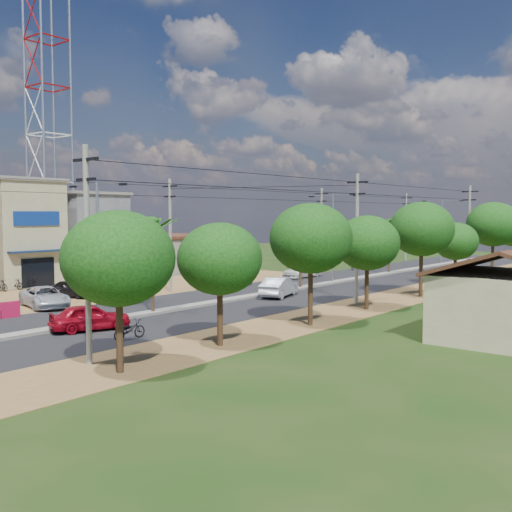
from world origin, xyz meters
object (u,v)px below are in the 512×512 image
at_px(car_white_far, 302,271).
at_px(car_parked_silver, 45,298).
at_px(car_parked_dark, 72,289).
at_px(roadside_sign, 10,310).
at_px(car_red_near, 90,318).
at_px(car_silver_mid, 279,287).
at_px(moto_rider_east, 129,330).

xyz_separation_m(car_white_far, car_parked_silver, (-2.50, -26.32, 0.00)).
distance_m(car_parked_silver, car_parked_dark, 4.86).
distance_m(car_parked_dark, roadside_sign, 8.91).
relative_size(car_red_near, car_silver_mid, 0.93).
bearing_deg(car_white_far, roadside_sign, -87.98).
relative_size(car_parked_silver, roadside_sign, 4.04).
relative_size(car_red_near, roadside_sign, 3.43).
xyz_separation_m(car_parked_silver, roadside_sign, (2.00, -3.54, -0.18)).
bearing_deg(car_red_near, car_silver_mid, -68.57).
bearing_deg(car_parked_dark, moto_rider_east, -127.45).
distance_m(car_silver_mid, roadside_sign, 18.75).
xyz_separation_m(moto_rider_east, roadside_sign, (-10.44, -0.50, 0.02)).
height_order(car_red_near, car_parked_silver, car_red_near).
height_order(car_red_near, car_parked_dark, car_red_near).
xyz_separation_m(car_silver_mid, roadside_sign, (-7.00, -17.40, -0.23)).
bearing_deg(car_red_near, car_parked_dark, -8.70).
distance_m(car_red_near, roadside_sign, 7.04).
distance_m(car_red_near, car_silver_mid, 16.72).
xyz_separation_m(car_red_near, car_parked_dark, (-11.79, 6.84, -0.07)).
bearing_deg(car_parked_silver, car_red_near, -92.63).
bearing_deg(car_silver_mid, car_red_near, 73.03).
distance_m(car_red_near, moto_rider_east, 3.45).
relative_size(car_silver_mid, roadside_sign, 3.67).
bearing_deg(car_red_near, roadside_sign, 26.93).
xyz_separation_m(car_red_near, car_white_far, (-6.50, 29.18, -0.03)).
bearing_deg(moto_rider_east, car_silver_mid, -76.42).
bearing_deg(car_parked_dark, roadside_sign, -160.22).
relative_size(car_silver_mid, car_parked_dark, 1.18).
bearing_deg(car_white_far, car_silver_mid, -59.47).
relative_size(car_red_near, car_white_far, 0.89).
distance_m(car_white_far, car_parked_silver, 26.43).
relative_size(car_white_far, car_parked_dark, 1.24).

